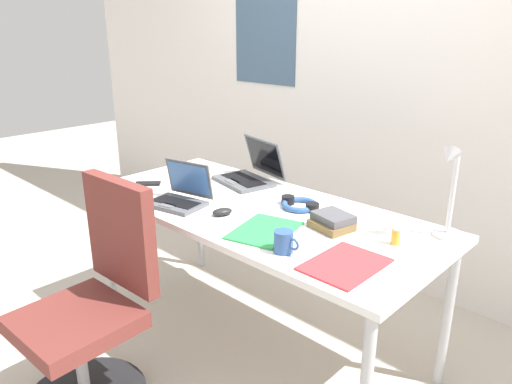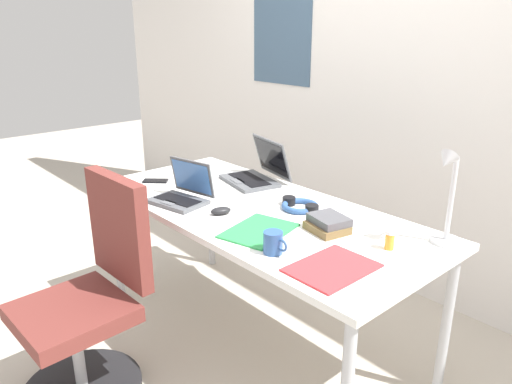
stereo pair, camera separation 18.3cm
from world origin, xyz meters
The scene contains 15 objects.
ground_plane centered at (0.00, 0.00, 0.00)m, with size 12.00×12.00×0.00m, color #B7AD9E.
wall_back centered at (0.00, 1.10, 1.30)m, with size 6.00×0.13×2.60m.
desk centered at (0.00, 0.00, 0.68)m, with size 1.80×0.80×0.74m.
desk_lamp centered at (0.80, 0.28, 0.94)m, with size 0.12×0.18×0.40m.
laptop_far_corner centered at (-0.31, 0.27, 0.79)m, with size 0.38×0.36×0.24m.
laptop_front_left centered at (-0.31, -0.22, 0.78)m, with size 0.30×0.27×0.20m.
computer_mouse centered at (-0.05, -0.18, 0.76)m, with size 0.06×0.10×0.03m, color black.
cell_phone centered at (-0.68, -0.15, 0.74)m, with size 0.06×0.14×0.01m, color black.
headphones centered at (0.15, 0.15, 0.76)m, with size 0.21×0.18×0.04m.
pill_bottle centered at (0.68, 0.09, 0.78)m, with size 0.04×0.04×0.08m.
book_stack centered at (0.41, 0.05, 0.77)m, with size 0.19×0.18×0.07m.
paper_folder_center centered at (0.64, -0.20, 0.74)m, with size 0.23×0.31×0.01m, color red.
paper_folder_by_keyboard centered at (0.22, -0.18, 0.74)m, with size 0.23×0.31×0.01m, color green.
coffee_mug centered at (0.41, -0.27, 0.78)m, with size 0.11×0.08×0.09m.
office_chair centered at (-0.22, -0.77, 0.40)m, with size 0.52×0.55×0.97m.
Camera 2 is at (1.62, -1.44, 1.57)m, focal length 34.00 mm.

